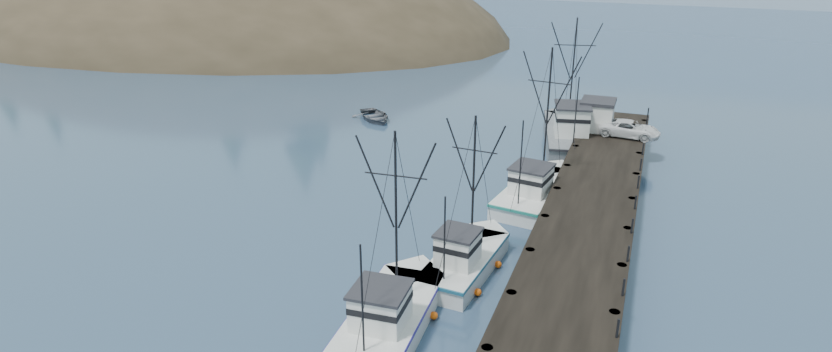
{
  "coord_description": "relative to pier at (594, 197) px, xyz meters",
  "views": [
    {
      "loc": [
        16.91,
        -28.06,
        20.1
      ],
      "look_at": [
        1.45,
        13.43,
        2.5
      ],
      "focal_mm": 28.0,
      "sensor_mm": 36.0,
      "label": 1
    }
  ],
  "objects": [
    {
      "name": "ground",
      "position": [
        -14.0,
        -16.0,
        -1.69
      ],
      "size": [
        400.0,
        400.0,
        0.0
      ],
      "primitive_type": "plane",
      "color": "navy",
      "rests_on": "ground"
    },
    {
      "name": "pier",
      "position": [
        0.0,
        0.0,
        0.0
      ],
      "size": [
        6.0,
        44.0,
        2.0
      ],
      "color": "black",
      "rests_on": "ground"
    },
    {
      "name": "headland",
      "position": [
        -88.95,
        62.61,
        -6.24
      ],
      "size": [
        134.8,
        78.0,
        51.0
      ],
      "color": "#382D1E",
      "rests_on": "ground"
    },
    {
      "name": "moored_sailboats",
      "position": [
        -51.72,
        43.77,
        -1.36
      ],
      "size": [
        11.57,
        12.83,
        6.35
      ],
      "color": "silver",
      "rests_on": "ground"
    },
    {
      "name": "trawler_near",
      "position": [
        -6.4,
        -10.39,
        -0.87
      ],
      "size": [
        3.88,
        9.69,
        10.01
      ],
      "color": "silver",
      "rests_on": "ground"
    },
    {
      "name": "trawler_mid",
      "position": [
        -8.4,
        -17.44,
        -0.87
      ],
      "size": [
        4.22,
        11.01,
        10.93
      ],
      "color": "silver",
      "rests_on": "ground"
    },
    {
      "name": "trawler_far",
      "position": [
        -4.34,
        1.99,
        -0.87
      ],
      "size": [
        5.26,
        11.74,
        11.87
      ],
      "color": "silver",
      "rests_on": "ground"
    },
    {
      "name": "work_vessel",
      "position": [
        -3.95,
        15.61,
        -0.46
      ],
      "size": [
        6.66,
        14.35,
        12.14
      ],
      "color": "slate",
      "rests_on": "ground"
    },
    {
      "name": "pier_shed",
      "position": [
        -1.5,
        15.39,
        1.73
      ],
      "size": [
        3.0,
        3.2,
        2.8
      ],
      "color": "silver",
      "rests_on": "pier"
    },
    {
      "name": "pickup_truck",
      "position": [
        1.5,
        14.14,
        1.05
      ],
      "size": [
        5.54,
        3.03,
        1.47
      ],
      "primitive_type": "imported",
      "rotation": [
        0.0,
        0.0,
        1.46
      ],
      "color": "silver",
      "rests_on": "pier"
    },
    {
      "name": "motorboat",
      "position": [
        -24.63,
        17.11,
        -1.69
      ],
      "size": [
        6.76,
        6.83,
        1.16
      ],
      "primitive_type": "imported",
      "rotation": [
        0.0,
        0.0,
        0.76
      ],
      "color": "#55575E",
      "rests_on": "ground"
    }
  ]
}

